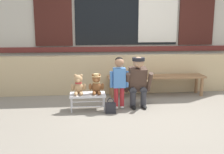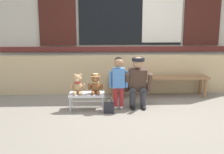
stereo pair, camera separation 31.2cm
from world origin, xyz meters
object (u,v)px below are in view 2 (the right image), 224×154
at_px(teddy_bear_plain, 78,85).
at_px(adult_crouching, 138,82).
at_px(handbag_on_ground, 109,108).
at_px(small_display_bench, 87,95).
at_px(child_standing, 118,77).
at_px(wooden_bench_long, 159,79).
at_px(teddy_bear_with_hat, 95,84).

bearing_deg(teddy_bear_plain, adult_crouching, 6.47).
distance_m(adult_crouching, handbag_on_ground, 0.76).
height_order(small_display_bench, handbag_on_ground, small_display_bench).
xyz_separation_m(small_display_bench, child_standing, (0.58, 0.03, 0.33)).
height_order(child_standing, handbag_on_ground, child_standing).
bearing_deg(teddy_bear_plain, small_display_bench, -0.51).
xyz_separation_m(wooden_bench_long, teddy_bear_plain, (-1.65, -0.83, 0.09)).
xyz_separation_m(child_standing, adult_crouching, (0.37, 0.10, -0.11)).
height_order(teddy_bear_with_hat, handbag_on_ground, teddy_bear_with_hat).
bearing_deg(teddy_bear_with_hat, small_display_bench, -179.23).
height_order(teddy_bear_plain, child_standing, child_standing).
bearing_deg(wooden_bench_long, handbag_on_ground, -136.41).
distance_m(child_standing, adult_crouching, 0.40).
distance_m(wooden_bench_long, adult_crouching, 0.89).
bearing_deg(teddy_bear_with_hat, child_standing, 3.29).
relative_size(wooden_bench_long, teddy_bear_plain, 5.78).
distance_m(small_display_bench, handbag_on_ground, 0.48).
height_order(small_display_bench, child_standing, child_standing).
distance_m(small_display_bench, teddy_bear_plain, 0.25).
bearing_deg(adult_crouching, teddy_bear_plain, -173.53).
height_order(wooden_bench_long, small_display_bench, wooden_bench_long).
relative_size(adult_crouching, handbag_on_ground, 3.49).
xyz_separation_m(teddy_bear_plain, child_standing, (0.74, 0.02, 0.13)).
bearing_deg(teddy_bear_with_hat, wooden_bench_long, 31.73).
bearing_deg(small_display_bench, child_standing, 2.60).
relative_size(wooden_bench_long, teddy_bear_with_hat, 5.78).
xyz_separation_m(teddy_bear_with_hat, adult_crouching, (0.79, 0.13, 0.01)).
bearing_deg(handbag_on_ground, teddy_bear_plain, 158.18).
distance_m(wooden_bench_long, handbag_on_ground, 1.54).
distance_m(child_standing, handbag_on_ground, 0.58).
xyz_separation_m(child_standing, handbag_on_ground, (-0.18, -0.25, -0.50)).
bearing_deg(wooden_bench_long, small_display_bench, -151.03).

